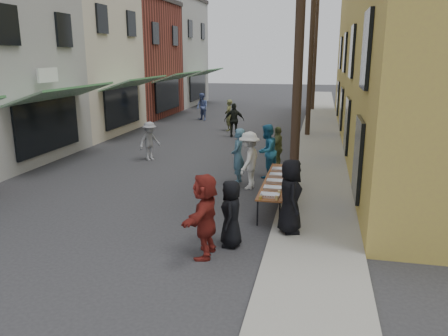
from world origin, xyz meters
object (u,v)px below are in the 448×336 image
at_px(utility_pole_far, 315,53).
at_px(guest_front_c, 267,151).
at_px(server, 290,196).
at_px(utility_pole_mid, 311,53).
at_px(catering_tray_sausage, 270,195).
at_px(utility_pole_near, 299,50).
at_px(serving_table, 276,181).
at_px(guest_front_a, 231,214).

height_order(utility_pole_far, guest_front_c, utility_pole_far).
height_order(utility_pole_far, server, utility_pole_far).
xyz_separation_m(utility_pole_mid, server, (0.05, -14.05, -3.47)).
distance_m(catering_tray_sausage, server, 0.93).
bearing_deg(utility_pole_near, server, -88.60).
height_order(utility_pole_far, serving_table, utility_pole_far).
xyz_separation_m(utility_pole_near, catering_tray_sausage, (-0.52, -1.36, -3.71)).
height_order(utility_pole_near, utility_pole_mid, same).
relative_size(utility_pole_mid, guest_front_c, 4.59).
xyz_separation_m(guest_front_a, server, (1.29, 0.90, 0.23)).
height_order(utility_pole_mid, server, utility_pole_mid).
distance_m(serving_table, catering_tray_sausage, 1.65).
distance_m(serving_table, server, 2.43).
height_order(utility_pole_near, guest_front_a, utility_pole_near).
xyz_separation_m(utility_pole_far, server, (0.05, -26.05, -3.47)).
xyz_separation_m(catering_tray_sausage, server, (0.57, -0.69, 0.24)).
relative_size(utility_pole_mid, server, 4.86).
relative_size(utility_pole_near, utility_pole_mid, 1.00).
distance_m(utility_pole_near, serving_table, 3.83).
bearing_deg(utility_pole_mid, guest_front_a, -94.75).
height_order(utility_pole_far, catering_tray_sausage, utility_pole_far).
bearing_deg(catering_tray_sausage, guest_front_c, 98.28).
xyz_separation_m(serving_table, guest_front_c, (-0.66, 2.89, 0.27)).
distance_m(utility_pole_far, catering_tray_sausage, 25.63).
xyz_separation_m(utility_pole_far, guest_front_a, (-1.24, -26.95, -3.70)).
relative_size(utility_pole_far, catering_tray_sausage, 18.00).
xyz_separation_m(serving_table, catering_tray_sausage, (0.00, -1.65, 0.08)).
bearing_deg(catering_tray_sausage, guest_front_a, -114.34).
bearing_deg(catering_tray_sausage, serving_table, 90.00).
bearing_deg(utility_pole_mid, catering_tray_sausage, -92.24).
bearing_deg(serving_table, utility_pole_far, 88.74).
distance_m(utility_pole_near, server, 4.03).
relative_size(utility_pole_far, guest_front_c, 4.59).
xyz_separation_m(utility_pole_near, server, (0.05, -2.05, -3.47)).
height_order(utility_pole_near, serving_table, utility_pole_near).
height_order(utility_pole_mid, guest_front_a, utility_pole_mid).
height_order(utility_pole_mid, serving_table, utility_pole_mid).
bearing_deg(utility_pole_mid, utility_pole_far, 90.00).
distance_m(utility_pole_mid, utility_pole_far, 12.00).
relative_size(serving_table, guest_front_c, 2.04).
bearing_deg(server, utility_pole_mid, -12.61).
height_order(serving_table, catering_tray_sausage, catering_tray_sausage).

